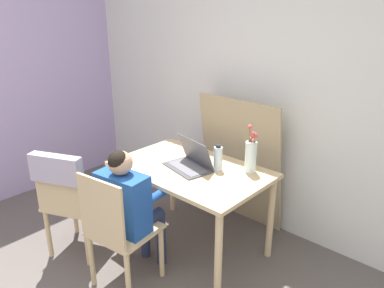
{
  "coord_description": "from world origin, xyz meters",
  "views": [
    {
      "loc": [
        1.44,
        -0.41,
        1.85
      ],
      "look_at": [
        -0.29,
        1.51,
        0.88
      ],
      "focal_mm": 35.0,
      "sensor_mm": 36.0,
      "label": 1
    }
  ],
  "objects_px": {
    "person_seated": "(129,201)",
    "water_bottle": "(218,158)",
    "chair_occupied": "(118,231)",
    "flower_vase": "(251,154)",
    "chair_spare": "(65,189)",
    "laptop": "(191,161)"
  },
  "relations": [
    {
      "from": "person_seated",
      "to": "water_bottle",
      "type": "height_order",
      "value": "person_seated"
    },
    {
      "from": "chair_occupied",
      "to": "flower_vase",
      "type": "relative_size",
      "value": 2.41
    },
    {
      "from": "flower_vase",
      "to": "water_bottle",
      "type": "xyz_separation_m",
      "value": [
        -0.19,
        -0.14,
        -0.04
      ]
    },
    {
      "from": "chair_spare",
      "to": "laptop",
      "type": "height_order",
      "value": "laptop"
    },
    {
      "from": "water_bottle",
      "to": "chair_spare",
      "type": "bearing_deg",
      "value": -133.73
    },
    {
      "from": "chair_occupied",
      "to": "flower_vase",
      "type": "bearing_deg",
      "value": -123.03
    },
    {
      "from": "person_seated",
      "to": "laptop",
      "type": "distance_m",
      "value": 0.57
    },
    {
      "from": "chair_spare",
      "to": "water_bottle",
      "type": "distance_m",
      "value": 1.14
    },
    {
      "from": "water_bottle",
      "to": "flower_vase",
      "type": "bearing_deg",
      "value": 36.4
    },
    {
      "from": "laptop",
      "to": "flower_vase",
      "type": "height_order",
      "value": "flower_vase"
    },
    {
      "from": "laptop",
      "to": "flower_vase",
      "type": "bearing_deg",
      "value": 45.25
    },
    {
      "from": "chair_occupied",
      "to": "water_bottle",
      "type": "distance_m",
      "value": 0.87
    },
    {
      "from": "chair_occupied",
      "to": "laptop",
      "type": "relative_size",
      "value": 2.16
    },
    {
      "from": "chair_occupied",
      "to": "water_bottle",
      "type": "bearing_deg",
      "value": -114.94
    },
    {
      "from": "flower_vase",
      "to": "chair_occupied",
      "type": "bearing_deg",
      "value": -115.38
    },
    {
      "from": "laptop",
      "to": "water_bottle",
      "type": "distance_m",
      "value": 0.21
    },
    {
      "from": "laptop",
      "to": "flower_vase",
      "type": "xyz_separation_m",
      "value": [
        0.37,
        0.24,
        0.09
      ]
    },
    {
      "from": "laptop",
      "to": "flower_vase",
      "type": "distance_m",
      "value": 0.45
    },
    {
      "from": "person_seated",
      "to": "water_bottle",
      "type": "xyz_separation_m",
      "value": [
        0.25,
        0.64,
        0.19
      ]
    },
    {
      "from": "chair_occupied",
      "to": "chair_spare",
      "type": "distance_m",
      "value": 0.56
    },
    {
      "from": "laptop",
      "to": "water_bottle",
      "type": "height_order",
      "value": "laptop"
    },
    {
      "from": "person_seated",
      "to": "water_bottle",
      "type": "distance_m",
      "value": 0.71
    }
  ]
}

